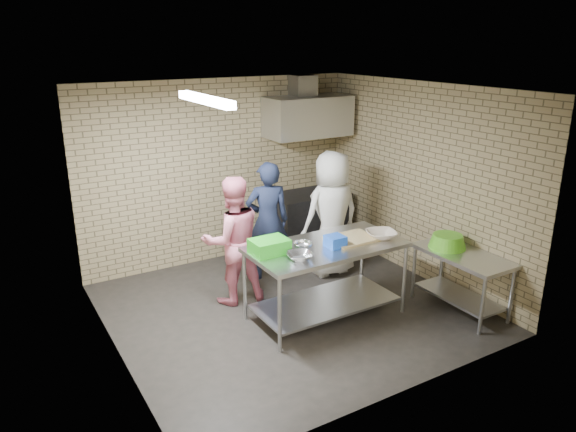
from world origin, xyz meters
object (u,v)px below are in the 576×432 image
at_px(bottle_green, 325,118).
at_px(woman_white, 332,214).
at_px(woman_pink, 233,240).
at_px(bottle_red, 304,119).
at_px(prep_table, 326,281).
at_px(green_crate, 269,246).
at_px(side_counter, 460,282).
at_px(green_basin, 447,241).
at_px(blue_tub, 335,241).
at_px(man_navy, 268,221).
at_px(stove, 309,221).

xyz_separation_m(bottle_green, woman_white, (-0.72, -1.25, -1.12)).
bearing_deg(woman_pink, bottle_red, -138.91).
xyz_separation_m(prep_table, woman_pink, (-0.77, 0.95, 0.36)).
bearing_deg(green_crate, side_counter, -20.75).
distance_m(prep_table, green_basin, 1.61).
bearing_deg(green_crate, bottle_green, 44.08).
xyz_separation_m(green_crate, green_basin, (2.20, -0.59, -0.17)).
bearing_deg(blue_tub, green_basin, -14.36).
distance_m(bottle_red, bottle_green, 0.40).
xyz_separation_m(blue_tub, bottle_green, (1.47, 2.37, 1.02)).
bearing_deg(side_counter, woman_pink, 143.88).
xyz_separation_m(bottle_green, woman_pink, (-2.29, -1.32, -1.19)).
relative_size(bottle_green, man_navy, 0.09).
bearing_deg(bottle_red, blue_tub, -114.29).
relative_size(green_basin, bottle_red, 2.56).
bearing_deg(stove, green_basin, -80.24).
bearing_deg(side_counter, green_crate, 159.25).
bearing_deg(woman_pink, stove, -143.43).
relative_size(bottle_green, woman_white, 0.08).
height_order(bottle_red, man_navy, bottle_red).
distance_m(side_counter, green_basin, 0.52).
relative_size(green_crate, man_navy, 0.25).
xyz_separation_m(side_counter, stove, (-0.45, 2.75, 0.08)).
height_order(stove, green_crate, green_crate).
bearing_deg(woman_white, green_crate, 32.80).
bearing_deg(stove, man_navy, -148.75).
distance_m(blue_tub, woman_pink, 1.34).
bearing_deg(bottle_green, woman_pink, -149.98).
xyz_separation_m(side_counter, green_crate, (-2.22, 0.84, 0.63)).
xyz_separation_m(blue_tub, man_navy, (-0.09, 1.45, -0.16)).
height_order(bottle_red, woman_white, bottle_red).
height_order(stove, bottle_red, bottle_red).
relative_size(green_basin, woman_white, 0.26).
xyz_separation_m(green_crate, bottle_red, (1.82, 2.15, 1.02)).
distance_m(prep_table, bottle_red, 2.98).
bearing_deg(green_basin, man_navy, 130.21).
bearing_deg(bottle_red, prep_table, -116.25).
height_order(man_navy, woman_white, woman_white).
bearing_deg(bottle_red, green_crate, -130.24).
relative_size(prep_table, woman_white, 1.04).
distance_m(side_counter, woman_white, 1.96).
bearing_deg(green_crate, stove, 47.18).
distance_m(bottle_green, man_navy, 2.16).
bearing_deg(woman_pink, prep_table, 135.07).
height_order(bottle_red, bottle_green, bottle_red).
bearing_deg(woman_pink, blue_tub, 134.04).
xyz_separation_m(green_crate, blue_tub, (0.75, -0.22, -0.02)).
height_order(side_counter, woman_pink, woman_pink).
height_order(side_counter, man_navy, man_navy).
xyz_separation_m(side_counter, bottle_green, (0.00, 2.99, 1.64)).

